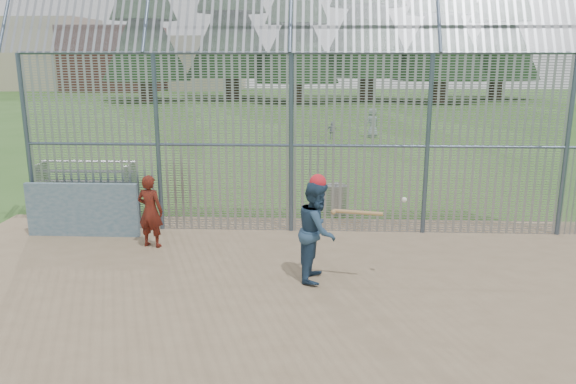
{
  "coord_description": "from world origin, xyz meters",
  "views": [
    {
      "loc": [
        0.51,
        -8.83,
        3.96
      ],
      "look_at": [
        0.0,
        2.0,
        1.3
      ],
      "focal_mm": 35.0,
      "sensor_mm": 36.0,
      "label": 1
    }
  ],
  "objects_px": {
    "trash_can": "(336,199)",
    "bleacher": "(86,173)",
    "batter": "(317,231)",
    "onlooker": "(150,211)",
    "dugout_wall": "(83,210)"
  },
  "relations": [
    {
      "from": "trash_can",
      "to": "bleacher",
      "type": "bearing_deg",
      "value": 160.02
    },
    {
      "from": "batter",
      "to": "onlooker",
      "type": "relative_size",
      "value": 1.17
    },
    {
      "from": "trash_can",
      "to": "bleacher",
      "type": "distance_m",
      "value": 8.12
    },
    {
      "from": "onlooker",
      "to": "bleacher",
      "type": "relative_size",
      "value": 0.51
    },
    {
      "from": "dugout_wall",
      "to": "bleacher",
      "type": "distance_m",
      "value": 5.29
    },
    {
      "from": "batter",
      "to": "bleacher",
      "type": "bearing_deg",
      "value": 52.64
    },
    {
      "from": "dugout_wall",
      "to": "onlooker",
      "type": "bearing_deg",
      "value": -20.19
    },
    {
      "from": "batter",
      "to": "dugout_wall",
      "type": "bearing_deg",
      "value": 74.48
    },
    {
      "from": "onlooker",
      "to": "trash_can",
      "type": "distance_m",
      "value": 4.87
    },
    {
      "from": "batter",
      "to": "trash_can",
      "type": "distance_m",
      "value": 4.43
    },
    {
      "from": "dugout_wall",
      "to": "trash_can",
      "type": "relative_size",
      "value": 3.05
    },
    {
      "from": "onlooker",
      "to": "dugout_wall",
      "type": "bearing_deg",
      "value": -6.47
    },
    {
      "from": "batter",
      "to": "bleacher",
      "type": "xyz_separation_m",
      "value": [
        -7.12,
        7.14,
        -0.51
      ]
    },
    {
      "from": "dugout_wall",
      "to": "onlooker",
      "type": "relative_size",
      "value": 1.63
    },
    {
      "from": "trash_can",
      "to": "batter",
      "type": "bearing_deg",
      "value": -96.66
    }
  ]
}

